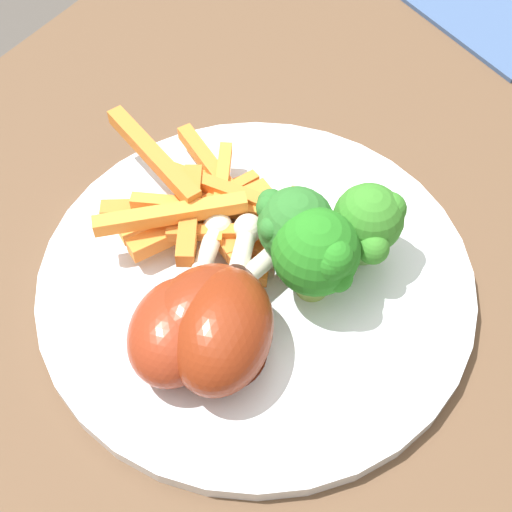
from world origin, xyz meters
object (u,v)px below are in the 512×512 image
(broccoli_floret_front, at_px, (316,254))
(chicken_drumstick_extra, at_px, (205,311))
(broccoli_floret_middle, at_px, (294,226))
(carrot_fries_pile, at_px, (205,206))
(dining_table, at_px, (327,341))
(chicken_drumstick_far, at_px, (179,324))
(broccoli_floret_back, at_px, (367,225))
(chicken_drumstick_near, at_px, (223,326))
(dinner_plate, at_px, (256,279))

(broccoli_floret_front, bearing_deg, chicken_drumstick_extra, 147.50)
(broccoli_floret_middle, xyz_separation_m, chicken_drumstick_extra, (-0.07, 0.02, -0.02))
(chicken_drumstick_extra, bearing_deg, broccoli_floret_middle, -12.54)
(carrot_fries_pile, bearing_deg, dining_table, -68.65)
(dining_table, xyz_separation_m, chicken_drumstick_far, (-0.12, 0.05, 0.15))
(broccoli_floret_front, distance_m, chicken_drumstick_far, 0.09)
(broccoli_floret_front, height_order, broccoli_floret_back, broccoli_floret_front)
(broccoli_floret_middle, relative_size, chicken_drumstick_far, 0.49)
(dining_table, xyz_separation_m, broccoli_floret_back, (-0.00, -0.01, 0.17))
(chicken_drumstick_near, height_order, chicken_drumstick_far, chicken_drumstick_near)
(dinner_plate, bearing_deg, chicken_drumstick_near, -166.04)
(chicken_drumstick_near, xyz_separation_m, chicken_drumstick_far, (-0.01, 0.02, -0.00))
(broccoli_floret_front, bearing_deg, dinner_plate, 103.83)
(dining_table, relative_size, broccoli_floret_front, 13.82)
(broccoli_floret_middle, distance_m, chicken_drumstick_far, 0.09)
(dining_table, height_order, chicken_drumstick_far, chicken_drumstick_far)
(dinner_plate, distance_m, broccoli_floret_back, 0.08)
(dinner_plate, relative_size, chicken_drumstick_near, 2.18)
(dining_table, xyz_separation_m, broccoli_floret_front, (-0.04, -0.00, 0.17))
(dinner_plate, distance_m, chicken_drumstick_extra, 0.06)
(dining_table, height_order, broccoli_floret_back, broccoli_floret_back)
(dinner_plate, xyz_separation_m, chicken_drumstick_far, (-0.07, 0.01, 0.03))
(broccoli_floret_back, bearing_deg, dinner_plate, 133.49)
(dining_table, height_order, chicken_drumstick_extra, chicken_drumstick_extra)
(carrot_fries_pile, xyz_separation_m, chicken_drumstick_far, (-0.08, -0.04, 0.00))
(carrot_fries_pile, distance_m, chicken_drumstick_extra, 0.09)
(broccoli_floret_back, xyz_separation_m, chicken_drumstick_extra, (-0.10, 0.05, -0.01))
(dining_table, bearing_deg, broccoli_floret_back, -105.35)
(chicken_drumstick_far, bearing_deg, broccoli_floret_middle, -15.30)
(broccoli_floret_back, height_order, chicken_drumstick_far, broccoli_floret_back)
(chicken_drumstick_near, distance_m, chicken_drumstick_extra, 0.02)
(dinner_plate, bearing_deg, chicken_drumstick_extra, 177.91)
(chicken_drumstick_near, xyz_separation_m, chicken_drumstick_extra, (0.00, 0.02, -0.00))
(dinner_plate, bearing_deg, carrot_fries_pile, 71.49)
(chicken_drumstick_near, relative_size, chicken_drumstick_extra, 1.06)
(broccoli_floret_front, bearing_deg, carrot_fries_pile, 84.56)
(dining_table, height_order, carrot_fries_pile, carrot_fries_pile)
(dinner_plate, xyz_separation_m, broccoli_floret_back, (0.05, -0.05, 0.04))
(broccoli_floret_middle, relative_size, broccoli_floret_back, 1.06)
(broccoli_floret_middle, distance_m, broccoli_floret_back, 0.05)
(broccoli_floret_front, bearing_deg, chicken_drumstick_near, 160.17)
(dining_table, bearing_deg, chicken_drumstick_near, 168.38)
(dinner_plate, bearing_deg, dining_table, -34.47)
(chicken_drumstick_near, distance_m, chicken_drumstick_far, 0.03)
(carrot_fries_pile, distance_m, chicken_drumstick_far, 0.09)
(dinner_plate, relative_size, chicken_drumstick_far, 2.19)
(broccoli_floret_front, bearing_deg, broccoli_floret_middle, 62.68)
(chicken_drumstick_near, relative_size, chicken_drumstick_far, 1.00)
(dinner_plate, height_order, chicken_drumstick_near, chicken_drumstick_near)
(chicken_drumstick_near, bearing_deg, chicken_drumstick_extra, 77.78)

